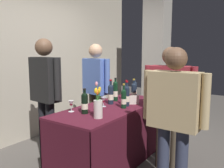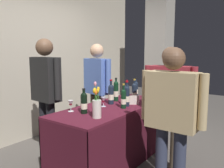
{
  "view_description": "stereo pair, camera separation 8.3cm",
  "coord_description": "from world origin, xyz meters",
  "views": [
    {
      "loc": [
        -2.56,
        -1.75,
        1.52
      ],
      "look_at": [
        0.0,
        0.0,
        1.07
      ],
      "focal_mm": 38.24,
      "sensor_mm": 36.0,
      "label": 1
    },
    {
      "loc": [
        -2.51,
        -1.82,
        1.52
      ],
      "look_at": [
        0.0,
        0.0,
        1.07
      ],
      "focal_mm": 38.24,
      "sensor_mm": 36.0,
      "label": 2
    }
  ],
  "objects": [
    {
      "name": "display_bottle_3",
      "position": [
        0.43,
        0.04,
        0.9
      ],
      "size": [
        0.07,
        0.07,
        0.3
      ],
      "color": "#192333",
      "rests_on": "tasting_table"
    },
    {
      "name": "display_bottle_2",
      "position": [
        0.1,
        0.09,
        0.92
      ],
      "size": [
        0.08,
        0.08,
        0.34
      ],
      "color": "#192333",
      "rests_on": "tasting_table"
    },
    {
      "name": "display_bottle_4",
      "position": [
        -0.48,
        0.06,
        0.9
      ],
      "size": [
        0.08,
        0.08,
        0.3
      ],
      "color": "black",
      "rests_on": "tasting_table"
    },
    {
      "name": "vendor_presenter",
      "position": [
        0.48,
        0.65,
        0.97
      ],
      "size": [
        0.29,
        0.6,
        1.62
      ],
      "rotation": [
        0.0,
        0.0,
        -1.75
      ],
      "color": "#4C4233",
      "rests_on": "ground_plane"
    },
    {
      "name": "display_bottle_0",
      "position": [
        0.12,
        -0.15,
        0.92
      ],
      "size": [
        0.07,
        0.07,
        0.34
      ],
      "color": "#192333",
      "rests_on": "tasting_table"
    },
    {
      "name": "vendor_assistant",
      "position": [
        -0.46,
        0.77,
        1.0
      ],
      "size": [
        0.24,
        0.59,
        1.67
      ],
      "rotation": [
        0.0,
        0.0,
        -1.65
      ],
      "color": "black",
      "rests_on": "ground_plane"
    },
    {
      "name": "ground_plane",
      "position": [
        0.0,
        0.0,
        0.0
      ],
      "size": [
        12.0,
        12.0,
        0.0
      ],
      "primitive_type": "plane",
      "color": "#514C47"
    },
    {
      "name": "back_partition",
      "position": [
        0.0,
        1.71,
        1.57
      ],
      "size": [
        5.73,
        0.12,
        3.15
      ],
      "primitive_type": "cube",
      "color": "#B2A893",
      "rests_on": "ground_plane"
    },
    {
      "name": "display_bottle_1",
      "position": [
        0.71,
        0.05,
        0.91
      ],
      "size": [
        0.07,
        0.07,
        0.31
      ],
      "color": "#192333",
      "rests_on": "tasting_table"
    },
    {
      "name": "taster_foreground_right",
      "position": [
        0.23,
        -0.7,
        0.93
      ],
      "size": [
        0.28,
        0.64,
        1.55
      ],
      "rotation": [
        0.0,
        0.0,
        1.73
      ],
      "color": "#4C4233",
      "rests_on": "ground_plane"
    },
    {
      "name": "wine_glass_near_vendor",
      "position": [
        -0.32,
        -0.02,
        0.86
      ],
      "size": [
        0.08,
        0.08,
        0.13
      ],
      "color": "silver",
      "rests_on": "tasting_table"
    },
    {
      "name": "tasting_table",
      "position": [
        0.0,
        0.0,
        0.54
      ],
      "size": [
        1.8,
        0.74,
        0.77
      ],
      "color": "#4C1423",
      "rests_on": "ground_plane"
    },
    {
      "name": "flower_vase",
      "position": [
        -0.54,
        -0.18,
        0.91
      ],
      "size": [
        0.1,
        0.1,
        0.4
      ],
      "color": "silver",
      "rests_on": "tasting_table"
    },
    {
      "name": "taster_foreground_left",
      "position": [
        -0.38,
        -0.98,
        0.93
      ],
      "size": [
        0.22,
        0.65,
        1.54
      ],
      "rotation": [
        0.0,
        0.0,
        1.55
      ],
      "color": "#2D3347",
      "rests_on": "ground_plane"
    },
    {
      "name": "concrete_pillar",
      "position": [
        2.09,
        0.31,
        1.57
      ],
      "size": [
        0.45,
        0.45,
        3.14
      ],
      "primitive_type": "cube",
      "color": "gray",
      "rests_on": "ground_plane"
    },
    {
      "name": "featured_wine_bottle",
      "position": [
        0.31,
        0.15,
        0.92
      ],
      "size": [
        0.07,
        0.07,
        0.34
      ],
      "color": "black",
      "rests_on": "tasting_table"
    },
    {
      "name": "display_bottle_6",
      "position": [
        0.42,
        -0.09,
        0.91
      ],
      "size": [
        0.08,
        0.08,
        0.33
      ],
      "color": "#192333",
      "rests_on": "tasting_table"
    },
    {
      "name": "wine_glass_near_taster",
      "position": [
        -0.51,
        0.25,
        0.87
      ],
      "size": [
        0.07,
        0.07,
        0.14
      ],
      "color": "silver",
      "rests_on": "tasting_table"
    },
    {
      "name": "display_bottle_5",
      "position": [
        -0.0,
        -0.18,
        0.9
      ],
      "size": [
        0.07,
        0.07,
        0.32
      ],
      "color": "black",
      "rests_on": "tasting_table"
    },
    {
      "name": "brochure_stand",
      "position": [
        0.25,
        -0.19,
        0.84
      ],
      "size": [
        0.1,
        0.12,
        0.13
      ],
      "primitive_type": "cube",
      "rotation": [
        0.07,
        0.0,
        5.36
      ],
      "color": "silver",
      "rests_on": "tasting_table"
    },
    {
      "name": "wine_glass_mid",
      "position": [
        -0.08,
        0.08,
        0.86
      ],
      "size": [
        0.07,
        0.07,
        0.13
      ],
      "color": "silver",
      "rests_on": "tasting_table"
    }
  ]
}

